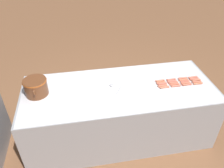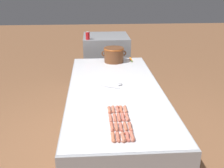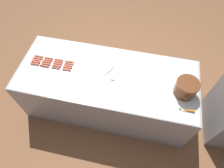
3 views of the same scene
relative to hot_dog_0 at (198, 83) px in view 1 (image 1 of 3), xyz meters
The scene contains 25 objects.
ground_plane 1.34m from the hot_dog_0, 84.53° to the left, with size 20.00×20.00×0.00m, color brown.
griddle_counter 1.12m from the hot_dog_0, 84.53° to the left, with size 1.02×2.49×0.84m.
hot_dog_0 is the anchor object (origin of this frame).
hot_dog_1 0.16m from the hot_dog_0, 88.78° to the left, with size 0.03×0.13×0.03m.
hot_dog_2 0.31m from the hot_dog_0, 89.90° to the left, with size 0.03×0.13×0.03m.
hot_dog_3 0.47m from the hot_dog_0, 89.85° to the left, with size 0.03×0.13×0.03m.
hot_dog_4 0.04m from the hot_dog_0, ahead, with size 0.03×0.13×0.03m.
hot_dog_5 0.16m from the hot_dog_0, 76.00° to the left, with size 0.03×0.13×0.03m.
hot_dog_6 0.31m from the hot_dog_0, 83.00° to the left, with size 0.03×0.13×0.03m.
hot_dog_7 0.48m from the hot_dog_0, 85.60° to the left, with size 0.03×0.13×0.03m.
hot_dog_8 0.08m from the hot_dog_0, ahead, with size 0.03×0.13×0.03m.
hot_dog_9 0.17m from the hot_dog_0, 63.46° to the left, with size 0.03×0.13×0.03m.
hot_dog_10 0.32m from the hot_dog_0, 76.65° to the left, with size 0.03×0.13×0.03m.
hot_dog_11 0.48m from the hot_dog_0, 80.75° to the left, with size 0.03×0.13×0.03m.
hot_dog_12 0.11m from the hot_dog_0, ahead, with size 0.03×0.13×0.03m.
hot_dog_13 0.19m from the hot_dog_0, 54.18° to the left, with size 0.03×0.13×0.03m.
hot_dog_14 0.34m from the hot_dog_0, 71.10° to the left, with size 0.03×0.13×0.03m.
hot_dog_15 0.48m from the hot_dog_0, 77.04° to the left, with size 0.03×0.13×0.03m.
hot_dog_16 0.15m from the hot_dog_0, ahead, with size 0.03×0.13×0.03m.
hot_dog_17 0.21m from the hot_dog_0, 44.86° to the left, with size 0.03×0.13×0.03m.
hot_dog_18 0.35m from the hot_dog_0, 65.12° to the left, with size 0.03×0.13×0.03m.
hot_dog_19 0.49m from the hot_dog_0, 72.54° to the left, with size 0.03×0.13×0.03m.
bean_pot 2.07m from the hot_dog_0, 85.42° to the left, with size 0.36×0.29×0.21m.
serving_spoon 1.10m from the hot_dog_0, 83.68° to the left, with size 0.25×0.17×0.02m.
carrot 2.14m from the hot_dog_0, 78.50° to the left, with size 0.05×0.18×0.03m.
Camera 1 is at (-2.25, 0.50, 2.57)m, focal length 36.02 mm.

